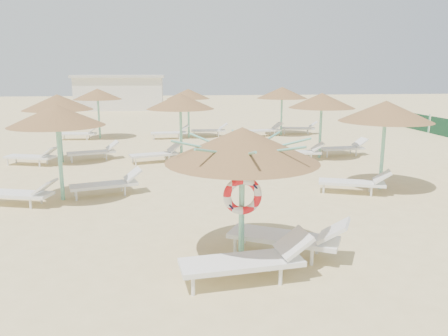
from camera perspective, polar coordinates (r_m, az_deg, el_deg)
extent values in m
plane|color=#E0C789|center=(8.91, 1.06, -10.94)|extent=(120.00, 120.00, 0.00)
cylinder|color=#73C8AC|center=(8.27, 2.32, -4.92)|extent=(0.11, 0.11, 2.14)
cone|color=olive|center=(8.00, 2.40, 3.08)|extent=(2.85, 2.85, 0.64)
cylinder|color=#73C8AC|center=(8.04, 2.38, 1.35)|extent=(0.20, 0.20, 0.12)
cylinder|color=#73C8AC|center=(8.14, 6.97, 2.79)|extent=(1.29, 0.04, 0.33)
cylinder|color=#73C8AC|center=(8.54, 4.98, 3.29)|extent=(0.94, 0.94, 0.33)
cylinder|color=#73C8AC|center=(8.65, 1.70, 3.44)|extent=(0.04, 1.29, 0.33)
cylinder|color=#73C8AC|center=(8.40, -1.24, 3.18)|extent=(0.94, 0.94, 0.33)
cylinder|color=#73C8AC|center=(7.93, -2.30, 2.62)|extent=(1.29, 0.04, 0.33)
cylinder|color=#73C8AC|center=(7.49, -0.55, 2.05)|extent=(0.94, 0.94, 0.33)
cylinder|color=#73C8AC|center=(7.37, 3.20, 1.85)|extent=(0.04, 1.29, 0.33)
cylinder|color=#73C8AC|center=(7.65, 6.38, 2.18)|extent=(0.94, 0.94, 0.33)
torus|color=red|center=(8.11, 2.45, -3.63)|extent=(0.73, 0.15, 0.73)
cylinder|color=white|center=(7.30, -4.07, -15.18)|extent=(0.07, 0.07, 0.31)
cylinder|color=white|center=(7.79, -4.77, -13.32)|extent=(0.07, 0.07, 0.31)
cylinder|color=white|center=(7.66, 7.38, -13.87)|extent=(0.07, 0.07, 0.31)
cylinder|color=white|center=(8.13, 5.96, -12.22)|extent=(0.07, 0.07, 0.31)
cube|color=white|center=(7.63, 2.29, -12.21)|extent=(2.17, 0.93, 0.09)
cube|color=white|center=(7.82, 9.06, -9.62)|extent=(0.61, 0.72, 0.40)
cylinder|color=white|center=(8.82, 1.46, -10.10)|extent=(0.07, 0.07, 0.32)
cylinder|color=white|center=(9.31, 2.66, -8.86)|extent=(0.07, 0.07, 0.32)
cylinder|color=white|center=(8.47, 11.38, -11.34)|extent=(0.07, 0.07, 0.32)
cylinder|color=white|center=(8.98, 12.03, -9.95)|extent=(0.07, 0.07, 0.32)
cube|color=white|center=(8.75, 7.73, -8.95)|extent=(2.22, 1.62, 0.09)
cube|color=white|center=(8.51, 14.12, -7.93)|extent=(0.80, 0.85, 0.41)
cylinder|color=#73C8AC|center=(12.93, -20.63, 1.00)|extent=(0.11, 0.11, 2.30)
cone|color=olive|center=(12.76, -21.05, 6.45)|extent=(2.58, 2.58, 0.58)
cylinder|color=#73C8AC|center=(12.78, -20.97, 5.39)|extent=(0.20, 0.20, 0.12)
cylinder|color=white|center=(12.59, -23.95, -4.31)|extent=(0.06, 0.06, 0.28)
cylinder|color=white|center=(12.99, -22.76, -3.71)|extent=(0.06, 0.06, 0.28)
cube|color=white|center=(13.05, -25.46, -3.07)|extent=(2.00, 1.12, 0.08)
cube|color=white|center=(12.53, -22.36, -2.26)|extent=(0.63, 0.71, 0.36)
cylinder|color=white|center=(12.91, -18.72, -3.49)|extent=(0.06, 0.06, 0.28)
cylinder|color=white|center=(13.39, -18.90, -2.94)|extent=(0.06, 0.06, 0.28)
cylinder|color=white|center=(13.06, -12.82, -2.95)|extent=(0.06, 0.06, 0.28)
cylinder|color=white|center=(13.54, -13.20, -2.43)|extent=(0.06, 0.06, 0.28)
cube|color=white|center=(13.18, -15.40, -2.15)|extent=(2.00, 1.12, 0.08)
cube|color=white|center=(13.25, -11.82, -0.81)|extent=(0.63, 0.71, 0.36)
cylinder|color=#73C8AC|center=(18.44, -20.61, 4.21)|extent=(0.11, 0.11, 2.30)
cone|color=olive|center=(18.32, -20.91, 8.05)|extent=(2.68, 2.68, 0.60)
cylinder|color=#73C8AC|center=(18.34, -20.85, 7.30)|extent=(0.20, 0.20, 0.12)
cylinder|color=white|center=(18.78, -26.41, 0.71)|extent=(0.06, 0.06, 0.28)
cylinder|color=white|center=(19.17, -25.53, 1.01)|extent=(0.06, 0.06, 0.28)
cylinder|color=white|center=(18.01, -22.95, 0.57)|extent=(0.06, 0.06, 0.28)
cylinder|color=white|center=(18.42, -22.12, 0.89)|extent=(0.06, 0.06, 0.28)
cube|color=white|center=(18.48, -24.01, 1.33)|extent=(2.00, 1.15, 0.08)
cube|color=white|center=(17.98, -21.83, 2.01)|extent=(0.64, 0.72, 0.36)
cylinder|color=white|center=(18.34, -19.26, 1.06)|extent=(0.06, 0.06, 0.28)
cylinder|color=white|center=(18.83, -19.39, 1.34)|extent=(0.06, 0.06, 0.28)
cylinder|color=white|center=(18.49, -15.10, 1.42)|extent=(0.06, 0.06, 0.28)
cylinder|color=white|center=(18.97, -15.33, 1.68)|extent=(0.06, 0.06, 0.28)
cube|color=white|center=(18.63, -16.92, 1.95)|extent=(2.00, 1.15, 0.08)
cube|color=white|center=(18.70, -14.38, 2.89)|extent=(0.64, 0.72, 0.36)
cylinder|color=#73C8AC|center=(24.65, -16.02, 6.41)|extent=(0.11, 0.11, 2.30)
cone|color=olive|center=(24.56, -16.19, 9.27)|extent=(2.56, 2.56, 0.58)
cylinder|color=#73C8AC|center=(24.57, -16.16, 8.72)|extent=(0.20, 0.20, 0.12)
cylinder|color=white|center=(24.58, -20.51, 3.71)|extent=(0.06, 0.06, 0.28)
cylinder|color=white|center=(25.05, -20.17, 3.88)|extent=(0.06, 0.06, 0.28)
cylinder|color=white|center=(24.19, -17.46, 3.80)|extent=(0.06, 0.06, 0.28)
cylinder|color=white|center=(24.67, -17.17, 3.97)|extent=(0.06, 0.06, 0.28)
cube|color=white|center=(24.55, -18.59, 4.27)|extent=(1.94, 0.76, 0.08)
cube|color=white|center=(24.30, -16.69, 4.88)|extent=(0.53, 0.63, 0.36)
cylinder|color=#73C8AC|center=(17.84, -5.63, 4.69)|extent=(0.11, 0.11, 2.30)
cone|color=olive|center=(17.72, -5.72, 8.68)|extent=(2.72, 2.72, 0.61)
cylinder|color=#73C8AC|center=(17.73, -5.70, 7.90)|extent=(0.20, 0.20, 0.12)
cylinder|color=white|center=(17.20, -11.47, 0.80)|extent=(0.06, 0.06, 0.28)
cylinder|color=white|center=(17.68, -11.83, 1.10)|extent=(0.06, 0.06, 0.28)
cylinder|color=white|center=(17.53, -7.17, 1.17)|extent=(0.06, 0.06, 0.28)
cylinder|color=white|center=(18.01, -7.63, 1.46)|extent=(0.06, 0.06, 0.28)
cube|color=white|center=(17.59, -9.13, 1.75)|extent=(2.00, 1.16, 0.08)
cube|color=white|center=(17.78, -6.51, 2.72)|extent=(0.64, 0.72, 0.36)
cylinder|color=#73C8AC|center=(24.09, -4.65, 6.71)|extent=(0.11, 0.11, 2.30)
cone|color=olive|center=(24.00, -4.70, 9.64)|extent=(2.35, 2.35, 0.53)
cylinder|color=#73C8AC|center=(24.01, -4.69, 9.09)|extent=(0.20, 0.20, 0.12)
cylinder|color=white|center=(23.53, -9.14, 3.98)|extent=(0.06, 0.06, 0.28)
cylinder|color=white|center=(24.02, -9.16, 4.15)|extent=(0.06, 0.06, 0.28)
cylinder|color=white|center=(23.58, -5.85, 4.10)|extent=(0.06, 0.06, 0.28)
cylinder|color=white|center=(24.08, -5.94, 4.26)|extent=(0.06, 0.06, 0.28)
cube|color=white|center=(23.77, -7.23, 4.57)|extent=(1.93, 0.72, 0.08)
cube|color=white|center=(23.80, -5.19, 5.20)|extent=(0.52, 0.63, 0.36)
cylinder|color=white|center=(24.32, -3.93, 4.38)|extent=(0.06, 0.06, 0.28)
cylinder|color=white|center=(24.81, -3.93, 4.54)|extent=(0.06, 0.06, 0.28)
cylinder|color=white|center=(24.35, -0.75, 4.42)|extent=(0.06, 0.06, 0.28)
cylinder|color=white|center=(24.84, -0.80, 4.58)|extent=(0.06, 0.06, 0.28)
cube|color=white|center=(24.55, -2.06, 4.90)|extent=(1.93, 0.72, 0.08)
cube|color=white|center=(24.56, -0.08, 5.48)|extent=(0.52, 0.63, 0.36)
cylinder|color=#73C8AC|center=(14.14, 20.00, 1.97)|extent=(0.11, 0.11, 2.30)
cone|color=olive|center=(13.99, 20.38, 6.98)|extent=(2.77, 2.77, 0.62)
cylinder|color=#73C8AC|center=(14.01, 20.31, 5.99)|extent=(0.20, 0.20, 0.12)
cylinder|color=white|center=(13.27, 12.87, -2.71)|extent=(0.06, 0.06, 0.28)
cylinder|color=white|center=(13.76, 12.89, -2.18)|extent=(0.06, 0.06, 0.28)
cylinder|color=white|center=(13.35, 18.68, -2.97)|extent=(0.06, 0.06, 0.28)
cylinder|color=white|center=(13.83, 18.49, -2.44)|extent=(0.06, 0.06, 0.28)
cube|color=white|center=(13.50, 16.32, -1.86)|extent=(2.00, 1.23, 0.08)
cube|color=white|center=(13.52, 19.97, -1.04)|extent=(0.66, 0.73, 0.36)
cylinder|color=#73C8AC|center=(18.68, 12.48, 4.81)|extent=(0.11, 0.11, 2.30)
cone|color=olive|center=(18.56, 12.66, 8.61)|extent=(2.71, 2.71, 0.61)
cylinder|color=#73C8AC|center=(18.58, 12.62, 7.86)|extent=(0.20, 0.20, 0.12)
cylinder|color=white|center=(17.77, 7.05, 1.33)|extent=(0.06, 0.06, 0.28)
cylinder|color=white|center=(18.25, 6.85, 1.63)|extent=(0.06, 0.06, 0.28)
cylinder|color=white|center=(17.99, 11.32, 1.32)|extent=(0.06, 0.06, 0.28)
cylinder|color=white|center=(18.48, 11.01, 1.62)|extent=(0.06, 0.06, 0.28)
cube|color=white|center=(18.10, 9.48, 2.03)|extent=(1.96, 0.82, 0.08)
cube|color=white|center=(18.22, 12.14, 2.76)|extent=(0.55, 0.65, 0.36)
cylinder|color=white|center=(18.91, 13.32, 1.76)|extent=(0.06, 0.06, 0.28)
cylinder|color=white|center=(19.36, 12.67, 2.03)|extent=(0.06, 0.06, 0.28)
cylinder|color=white|center=(19.55, 16.88, 1.89)|extent=(0.06, 0.06, 0.28)
cylinder|color=white|center=(19.97, 16.17, 2.15)|extent=(0.06, 0.06, 0.28)
cube|color=white|center=(19.47, 15.14, 2.50)|extent=(1.96, 0.82, 0.08)
cube|color=white|center=(19.84, 17.35, 3.25)|extent=(0.55, 0.65, 0.36)
cylinder|color=#73C8AC|center=(25.23, 7.52, 6.91)|extent=(0.11, 0.11, 2.30)
cone|color=olive|center=(25.14, 7.60, 9.73)|extent=(2.85, 2.85, 0.64)
cylinder|color=#73C8AC|center=(25.15, 7.58, 9.17)|extent=(0.20, 0.20, 0.12)
cylinder|color=white|center=(24.16, 3.71, 4.33)|extent=(0.06, 0.06, 0.28)
cylinder|color=white|center=(24.62, 3.26, 4.49)|extent=(0.06, 0.06, 0.28)
cylinder|color=white|center=(24.72, 6.60, 4.46)|extent=(0.06, 0.06, 0.28)
cylinder|color=white|center=(25.16, 6.11, 4.61)|extent=(0.06, 0.06, 0.28)
cube|color=white|center=(24.68, 5.21, 4.90)|extent=(1.99, 1.02, 0.08)
cube|color=white|center=(25.02, 7.00, 5.51)|extent=(0.60, 0.69, 0.36)
cylinder|color=white|center=(25.63, 7.91, 4.71)|extent=(0.06, 0.06, 0.28)
cylinder|color=white|center=(26.12, 7.87, 4.85)|extent=(0.06, 0.06, 0.28)
cylinder|color=white|center=(25.71, 10.92, 4.63)|extent=(0.06, 0.06, 0.28)
cylinder|color=white|center=(26.21, 10.83, 4.77)|extent=(0.06, 0.06, 0.28)
cube|color=white|center=(25.89, 9.67, 5.13)|extent=(1.99, 1.02, 0.08)
cube|color=white|center=(25.94, 11.58, 5.60)|extent=(0.60, 0.69, 0.36)
cube|color=silver|center=(43.43, -13.39, 9.42)|extent=(8.00, 4.00, 3.00)
cube|color=beige|center=(43.38, -13.50, 11.56)|extent=(8.40, 4.40, 0.25)
cube|color=#194B31|center=(30.32, 23.32, 5.68)|extent=(0.08, 3.80, 1.00)
cylinder|color=#73C8AC|center=(28.70, 25.20, 5.29)|extent=(0.08, 0.08, 1.10)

